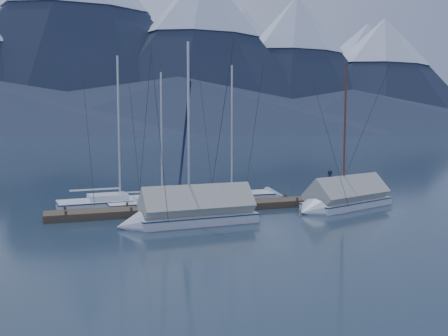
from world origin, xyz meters
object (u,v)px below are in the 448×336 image
Objects in this scene: sailboat_open_right at (239,197)px; sailboat_open_left at (129,203)px; person at (330,183)px; sailboat_covered_near at (342,200)px; sailboat_covered_far at (186,214)px; sailboat_open_mid at (170,204)px.

sailboat_open_left is at bearing 179.43° from sailboat_open_right.
person is at bearing -29.46° from sailboat_open_right.
sailboat_open_right is 1.04× the size of sailboat_covered_near.
sailboat_covered_far is (-8.95, -1.15, 0.02)m from sailboat_covered_near.
sailboat_open_mid is 5.26× the size of person.
sailboat_covered_far reaches higher than sailboat_open_mid.
sailboat_open_right is 0.98× the size of sailboat_covered_far.
sailboat_open_right is 5.41m from person.
sailboat_covered_far reaches higher than person.
sailboat_open_right reaches higher than sailboat_covered_near.
sailboat_open_left is 1.07× the size of sailboat_covered_near.
sailboat_open_left reaches higher than sailboat_open_mid.
sailboat_open_right is 5.74× the size of person.
sailboat_open_left is 11.53m from person.
sailboat_covered_far is at bearing -172.68° from sailboat_covered_near.
sailboat_covered_near is (10.69, -4.60, 0.26)m from sailboat_open_left.
person is at bearing -10.24° from sailboat_open_mid.
sailboat_covered_far is (1.74, -5.75, 0.28)m from sailboat_open_left.
person is (11.18, -2.68, 0.94)m from sailboat_open_left.
sailboat_open_right is (4.46, 0.98, 0.01)m from sailboat_open_mid.
sailboat_covered_near is at bearing -47.52° from sailboat_open_right.
sailboat_covered_far is (-4.80, -5.68, 0.28)m from sailboat_open_right.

